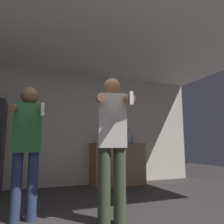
% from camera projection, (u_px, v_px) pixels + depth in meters
% --- Properties ---
extents(wall_back, '(7.00, 0.06, 2.55)m').
position_uv_depth(wall_back, '(54.00, 127.00, 4.80)').
color(wall_back, beige).
rests_on(wall_back, ground_plane).
extents(ceiling_slab, '(7.00, 3.86, 0.05)m').
position_uv_depth(ceiling_slab, '(71.00, 36.00, 3.44)').
color(ceiling_slab, silver).
rests_on(ceiling_slab, wall_back).
extents(counter, '(1.21, 0.55, 0.91)m').
position_uv_depth(counter, '(118.00, 164.00, 4.93)').
color(counter, '#997551').
rests_on(counter, ground_plane).
extents(bottle_brown_liquor, '(0.07, 0.07, 0.32)m').
position_uv_depth(bottle_brown_liquor, '(113.00, 138.00, 4.92)').
color(bottle_brown_liquor, '#194723').
rests_on(bottle_brown_liquor, counter).
extents(bottle_green_wine, '(0.09, 0.09, 0.33)m').
position_uv_depth(bottle_green_wine, '(129.00, 138.00, 5.07)').
color(bottle_green_wine, silver).
rests_on(bottle_green_wine, counter).
extents(bottle_clear_vodka, '(0.08, 0.08, 0.35)m').
position_uv_depth(bottle_clear_vodka, '(123.00, 138.00, 5.02)').
color(bottle_clear_vodka, black).
rests_on(bottle_clear_vodka, counter).
extents(bottle_red_label, '(0.08, 0.08, 0.27)m').
position_uv_depth(bottle_red_label, '(134.00, 139.00, 5.11)').
color(bottle_red_label, silver).
rests_on(bottle_red_label, counter).
extents(bottle_tall_gin, '(0.09, 0.09, 0.26)m').
position_uv_depth(bottle_tall_gin, '(117.00, 139.00, 4.96)').
color(bottle_tall_gin, silver).
rests_on(bottle_tall_gin, counter).
extents(person_woman_foreground, '(0.49, 0.56, 1.69)m').
position_uv_depth(person_woman_foreground, '(112.00, 140.00, 2.56)').
color(person_woman_foreground, '#38422D').
rests_on(person_woman_foreground, ground_plane).
extents(person_man_side, '(0.40, 0.52, 1.61)m').
position_uv_depth(person_man_side, '(27.00, 140.00, 2.65)').
color(person_man_side, navy).
rests_on(person_man_side, ground_plane).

